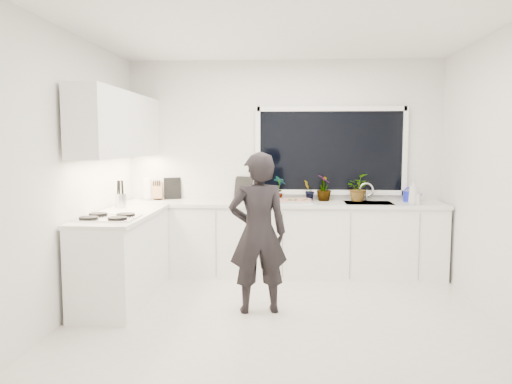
{
  "coord_description": "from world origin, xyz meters",
  "views": [
    {
      "loc": [
        0.07,
        -4.7,
        1.67
      ],
      "look_at": [
        -0.27,
        0.4,
        1.15
      ],
      "focal_mm": 35.0,
      "sensor_mm": 36.0,
      "label": 1
    }
  ],
  "objects": [
    {
      "name": "person",
      "position": [
        -0.22,
        0.06,
        0.78
      ],
      "size": [
        0.63,
        0.48,
        1.57
      ],
      "primitive_type": "imported",
      "rotation": [
        0.0,
        0.0,
        3.33
      ],
      "color": "black",
      "rests_on": "floor"
    },
    {
      "name": "window",
      "position": [
        0.6,
        1.73,
        1.55
      ],
      "size": [
        1.8,
        0.02,
        1.0
      ],
      "primitive_type": "cube",
      "color": "black",
      "rests_on": "wall_back"
    },
    {
      "name": "wall_right",
      "position": [
        2.01,
        0.0,
        1.35
      ],
      "size": [
        0.02,
        3.5,
        2.7
      ],
      "primitive_type": "cube",
      "color": "white",
      "rests_on": "ground"
    },
    {
      "name": "ceiling",
      "position": [
        0.0,
        0.0,
        2.71
      ],
      "size": [
        4.0,
        3.5,
        0.02
      ],
      "primitive_type": "cube",
      "color": "white",
      "rests_on": "wall_back"
    },
    {
      "name": "countertop_left",
      "position": [
        -1.67,
        0.35,
        0.9
      ],
      "size": [
        0.62,
        1.6,
        0.04
      ],
      "primitive_type": "cube",
      "color": "silver",
      "rests_on": "base_cabinets_left"
    },
    {
      "name": "stovetop",
      "position": [
        -1.69,
        -0.0,
        0.94
      ],
      "size": [
        0.56,
        0.48,
        0.03
      ],
      "primitive_type": "cube",
      "color": "black",
      "rests_on": "countertop_left"
    },
    {
      "name": "picture_frame_small",
      "position": [
        -0.52,
        1.69,
        1.07
      ],
      "size": [
        0.24,
        0.12,
        0.3
      ],
      "primitive_type": "cube",
      "rotation": [
        0.0,
        0.0,
        -0.43
      ],
      "color": "black",
      "rests_on": "countertop_back"
    },
    {
      "name": "herb_plants",
      "position": [
        0.67,
        1.61,
        1.08
      ],
      "size": [
        1.23,
        0.35,
        0.34
      ],
      "color": "#26662D",
      "rests_on": "countertop_back"
    },
    {
      "name": "knife_block",
      "position": [
        -1.62,
        1.59,
        1.03
      ],
      "size": [
        0.14,
        0.12,
        0.22
      ],
      "primitive_type": "cube",
      "rotation": [
        0.0,
        0.0,
        0.15
      ],
      "color": "brown",
      "rests_on": "countertop_back"
    },
    {
      "name": "faucet",
      "position": [
        1.05,
        1.65,
        1.03
      ],
      "size": [
        0.03,
        0.03,
        0.22
      ],
      "primitive_type": "cylinder",
      "color": "silver",
      "rests_on": "countertop_back"
    },
    {
      "name": "upper_cabinets",
      "position": [
        -1.79,
        0.7,
        1.85
      ],
      "size": [
        0.34,
        2.1,
        0.7
      ],
      "primitive_type": "cube",
      "color": "white",
      "rests_on": "wall_left"
    },
    {
      "name": "wall_left",
      "position": [
        -2.01,
        0.0,
        1.35
      ],
      "size": [
        0.02,
        3.5,
        2.7
      ],
      "primitive_type": "cube",
      "color": "white",
      "rests_on": "ground"
    },
    {
      "name": "base_cabinets_back",
      "position": [
        0.0,
        1.45,
        0.44
      ],
      "size": [
        3.92,
        0.58,
        0.88
      ],
      "primitive_type": "cube",
      "color": "white",
      "rests_on": "floor"
    },
    {
      "name": "pizza",
      "position": [
        0.13,
        1.42,
        0.95
      ],
      "size": [
        0.43,
        0.31,
        0.01
      ],
      "primitive_type": "cube",
      "rotation": [
        0.0,
        0.0,
        0.02
      ],
      "color": "red",
      "rests_on": "pizza_tray"
    },
    {
      "name": "picture_frame_large",
      "position": [
        -1.45,
        1.69,
        1.06
      ],
      "size": [
        0.21,
        0.09,
        0.28
      ],
      "primitive_type": "cube",
      "rotation": [
        0.0,
        0.0,
        0.35
      ],
      "color": "black",
      "rests_on": "countertop_back"
    },
    {
      "name": "watering_can",
      "position": [
        1.57,
        1.61,
        0.98
      ],
      "size": [
        0.19,
        0.19,
        0.13
      ],
      "primitive_type": "cylinder",
      "rotation": [
        0.0,
        0.0,
        0.43
      ],
      "color": "#151EC5",
      "rests_on": "countertop_back"
    },
    {
      "name": "utensil_crock",
      "position": [
        -1.83,
        0.8,
        1.0
      ],
      "size": [
        0.16,
        0.16,
        0.16
      ],
      "primitive_type": "cylinder",
      "rotation": [
        0.0,
        0.0,
        0.29
      ],
      "color": "silver",
      "rests_on": "countertop_left"
    },
    {
      "name": "countertop_back",
      "position": [
        0.0,
        1.44,
        0.9
      ],
      "size": [
        3.94,
        0.62,
        0.04
      ],
      "primitive_type": "cube",
      "color": "silver",
      "rests_on": "base_cabinets_back"
    },
    {
      "name": "soap_bottles",
      "position": [
        1.56,
        1.3,
        1.06
      ],
      "size": [
        0.16,
        0.13,
        0.3
      ],
      "color": "#D8BF66",
      "rests_on": "countertop_back"
    },
    {
      "name": "sink",
      "position": [
        1.05,
        1.45,
        0.87
      ],
      "size": [
        0.58,
        0.42,
        0.14
      ],
      "primitive_type": "cube",
      "color": "silver",
      "rests_on": "countertop_back"
    },
    {
      "name": "floor",
      "position": [
        0.0,
        0.0,
        -0.01
      ],
      "size": [
        4.0,
        3.5,
        0.02
      ],
      "primitive_type": "cube",
      "color": "beige",
      "rests_on": "ground"
    },
    {
      "name": "paper_towel_roll",
      "position": [
        -1.73,
        1.55,
        1.05
      ],
      "size": [
        0.13,
        0.13,
        0.26
      ],
      "primitive_type": "cylinder",
      "rotation": [
        0.0,
        0.0,
        0.2
      ],
      "color": "silver",
      "rests_on": "countertop_back"
    },
    {
      "name": "base_cabinets_left",
      "position": [
        -1.67,
        0.35,
        0.44
      ],
      "size": [
        0.58,
        1.6,
        0.88
      ],
      "primitive_type": "cube",
      "color": "white",
      "rests_on": "floor"
    },
    {
      "name": "pizza_tray",
      "position": [
        0.13,
        1.42,
        0.94
      ],
      "size": [
        0.47,
        0.35,
        0.03
      ],
      "primitive_type": "cube",
      "rotation": [
        0.0,
        0.0,
        0.02
      ],
      "color": "silver",
      "rests_on": "countertop_back"
    },
    {
      "name": "wall_back",
      "position": [
        0.0,
        1.76,
        1.35
      ],
      "size": [
        4.0,
        0.02,
        2.7
      ],
      "primitive_type": "cube",
      "color": "white",
      "rests_on": "ground"
    }
  ]
}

